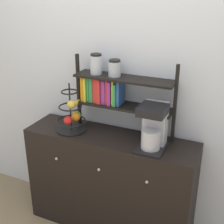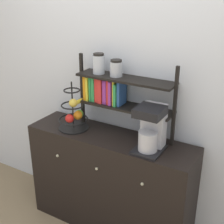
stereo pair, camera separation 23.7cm
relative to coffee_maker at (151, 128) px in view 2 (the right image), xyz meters
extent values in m
cube|color=silver|center=(-0.37, 0.27, 0.22)|extent=(7.00, 0.05, 2.60)
cube|color=black|center=(-0.37, 0.03, -0.63)|extent=(1.44, 0.39, 0.91)
sphere|color=#B2AD8C|center=(-0.77, -0.17, -0.37)|extent=(0.02, 0.02, 0.02)
sphere|color=#B2AD8C|center=(-0.37, -0.17, -0.37)|extent=(0.02, 0.02, 0.02)
sphere|color=#B2AD8C|center=(0.02, -0.17, -0.37)|extent=(0.02, 0.02, 0.02)
cube|color=black|center=(0.00, -0.02, -0.17)|extent=(0.20, 0.25, 0.02)
cube|color=#B7B7BC|center=(0.00, 0.04, 0.01)|extent=(0.17, 0.10, 0.33)
cylinder|color=#B7B7BC|center=(0.00, -0.05, -0.08)|extent=(0.14, 0.14, 0.15)
cube|color=black|center=(0.00, -0.04, 0.14)|extent=(0.19, 0.20, 0.06)
cylinder|color=black|center=(-0.71, 0.00, -0.17)|extent=(0.25, 0.25, 0.01)
cylinder|color=black|center=(-0.71, 0.00, 0.04)|extent=(0.01, 0.01, 0.41)
torus|color=black|center=(-0.71, 0.00, -0.09)|extent=(0.25, 0.25, 0.01)
torus|color=black|center=(-0.71, 0.00, 0.04)|extent=(0.20, 0.20, 0.01)
torus|color=black|center=(-0.71, 0.00, 0.17)|extent=(0.14, 0.14, 0.01)
sphere|color=red|center=(-0.70, -0.06, -0.06)|extent=(0.07, 0.07, 0.07)
sphere|color=#6BAD33|center=(-0.69, 0.06, -0.06)|extent=(0.07, 0.07, 0.07)
sphere|color=orange|center=(-0.68, 0.02, -0.05)|extent=(0.08, 0.08, 0.08)
ellipsoid|color=yellow|center=(-0.68, 0.05, 0.06)|extent=(0.04, 0.15, 0.04)
sphere|color=gold|center=(-0.68, -0.03, 0.07)|extent=(0.07, 0.07, 0.07)
cube|color=black|center=(-0.71, 0.15, 0.14)|extent=(0.02, 0.02, 0.62)
cube|color=black|center=(0.11, 0.15, 0.14)|extent=(0.02, 0.02, 0.62)
cube|color=black|center=(-0.30, 0.15, 0.06)|extent=(0.80, 0.20, 0.02)
cube|color=black|center=(-0.30, 0.15, 0.29)|extent=(0.80, 0.20, 0.02)
cube|color=orange|center=(-0.64, 0.15, 0.17)|extent=(0.02, 0.15, 0.20)
cube|color=yellow|center=(-0.62, 0.15, 0.17)|extent=(0.02, 0.16, 0.20)
cube|color=#2D8C47|center=(-0.59, 0.15, 0.17)|extent=(0.02, 0.14, 0.20)
cube|color=#2D8C47|center=(-0.56, 0.15, 0.17)|extent=(0.03, 0.15, 0.20)
cube|color=red|center=(-0.53, 0.15, 0.17)|extent=(0.03, 0.14, 0.20)
cube|color=red|center=(-0.49, 0.15, 0.17)|extent=(0.03, 0.16, 0.20)
cube|color=#8C338C|center=(-0.45, 0.15, 0.17)|extent=(0.03, 0.14, 0.20)
cube|color=red|center=(-0.42, 0.15, 0.17)|extent=(0.02, 0.14, 0.20)
cube|color=#8C338C|center=(-0.40, 0.15, 0.17)|extent=(0.02, 0.16, 0.20)
cube|color=yellow|center=(-0.38, 0.15, 0.17)|extent=(0.02, 0.14, 0.20)
cube|color=#2D8C47|center=(-0.35, 0.15, 0.16)|extent=(0.02, 0.16, 0.18)
cube|color=#2D599E|center=(-0.33, 0.15, 0.17)|extent=(0.02, 0.13, 0.20)
cylinder|color=silver|center=(-0.54, 0.15, 0.37)|extent=(0.10, 0.10, 0.15)
cylinder|color=black|center=(-0.54, 0.15, 0.46)|extent=(0.09, 0.09, 0.02)
cylinder|color=#ADB2B7|center=(-0.38, 0.15, 0.36)|extent=(0.10, 0.10, 0.12)
cylinder|color=black|center=(-0.38, 0.15, 0.42)|extent=(0.09, 0.09, 0.02)
camera|label=1|loc=(0.58, -2.02, 0.99)|focal=50.00mm
camera|label=2|loc=(0.79, -1.91, 0.99)|focal=50.00mm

